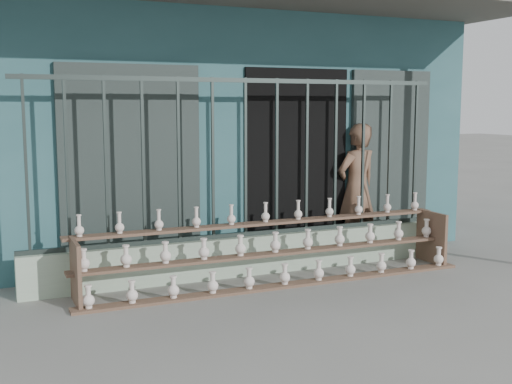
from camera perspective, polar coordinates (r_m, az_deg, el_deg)
name	(u,v)px	position (r m, az deg, el deg)	size (l,w,h in m)	color
ground	(297,306)	(6.37, 3.66, -10.07)	(60.00, 60.00, 0.00)	slate
workshop_building	(173,127)	(10.02, -7.42, 5.79)	(7.40, 6.60, 3.21)	#2D5A5F
parapet_wall	(246,255)	(7.44, -0.93, -5.64)	(5.00, 0.20, 0.45)	#A4BEA3
security_fence	(245,158)	(7.27, -0.95, 3.02)	(5.00, 0.04, 1.80)	#283330
shelf_rack	(275,250)	(7.12, 1.74, -5.16)	(4.50, 0.68, 0.85)	brown
elderly_woman	(357,189)	(8.47, 8.94, 0.24)	(0.63, 0.41, 1.71)	brown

